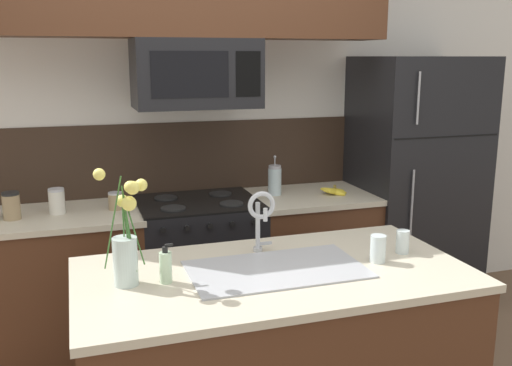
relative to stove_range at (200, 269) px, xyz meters
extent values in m
cube|color=silver|center=(0.30, 0.38, 0.84)|extent=(5.20, 0.10, 2.60)
cube|color=#332319|center=(0.00, 0.32, 0.69)|extent=(3.43, 0.01, 0.48)
cube|color=#4C2B19|center=(-0.85, 0.00, -0.02)|extent=(0.94, 0.62, 0.88)
cube|color=beige|center=(-0.85, 0.00, 0.43)|extent=(0.97, 0.65, 0.03)
cube|color=#4C2B19|center=(0.78, 0.00, -0.02)|extent=(0.79, 0.62, 0.88)
cube|color=beige|center=(0.78, 0.00, 0.43)|extent=(0.82, 0.65, 0.03)
cube|color=black|center=(0.00, 0.00, -0.01)|extent=(0.76, 0.62, 0.91)
cube|color=black|center=(0.00, 0.00, 0.45)|extent=(0.76, 0.62, 0.01)
cylinder|color=black|center=(-0.18, -0.14, 0.46)|extent=(0.15, 0.15, 0.01)
cylinder|color=black|center=(0.18, -0.14, 0.46)|extent=(0.15, 0.15, 0.01)
cylinder|color=black|center=(-0.18, 0.14, 0.46)|extent=(0.15, 0.15, 0.01)
cylinder|color=black|center=(0.18, 0.14, 0.46)|extent=(0.15, 0.15, 0.01)
cylinder|color=black|center=(-0.27, -0.32, 0.39)|extent=(0.03, 0.02, 0.03)
cylinder|color=black|center=(-0.14, -0.32, 0.39)|extent=(0.03, 0.02, 0.03)
cylinder|color=black|center=(0.00, -0.32, 0.39)|extent=(0.03, 0.02, 0.03)
cylinder|color=black|center=(0.14, -0.32, 0.39)|extent=(0.03, 0.02, 0.03)
cylinder|color=black|center=(0.27, -0.32, 0.39)|extent=(0.03, 0.02, 0.03)
cube|color=black|center=(0.00, -0.02, 1.26)|extent=(0.74, 0.40, 0.41)
cube|color=black|center=(-0.07, -0.22, 1.26)|extent=(0.45, 0.00, 0.26)
cube|color=black|center=(0.27, -0.22, 1.26)|extent=(0.15, 0.00, 0.26)
cube|color=black|center=(1.58, 0.02, 0.45)|extent=(0.82, 0.72, 1.82)
cube|color=black|center=(1.58, -0.34, 0.85)|extent=(0.78, 0.00, 0.01)
cylinder|color=#99999E|center=(1.34, -0.36, 1.10)|extent=(0.01, 0.01, 0.33)
cylinder|color=#99999E|center=(1.34, -0.36, 0.30)|extent=(0.01, 0.01, 0.69)
cylinder|color=#997F5B|center=(-1.09, -0.04, 0.52)|extent=(0.10, 0.10, 0.14)
cylinder|color=black|center=(-1.09, -0.04, 0.60)|extent=(0.10, 0.10, 0.02)
cylinder|color=silver|center=(-0.84, 0.01, 0.52)|extent=(0.09, 0.09, 0.14)
cylinder|color=#B2B2B7|center=(-0.84, 0.01, 0.59)|extent=(0.09, 0.09, 0.02)
cylinder|color=#997F5B|center=(-0.51, 0.00, 0.50)|extent=(0.09, 0.09, 0.10)
cylinder|color=#B2B2B7|center=(-0.51, 0.00, 0.55)|extent=(0.08, 0.08, 0.01)
ellipsoid|color=yellow|center=(0.91, -0.07, 0.47)|extent=(0.16, 0.13, 0.07)
ellipsoid|color=yellow|center=(0.91, -0.05, 0.47)|extent=(0.17, 0.11, 0.06)
ellipsoid|color=yellow|center=(0.92, -0.07, 0.47)|extent=(0.18, 0.06, 0.06)
ellipsoid|color=yellow|center=(0.93, -0.05, 0.47)|extent=(0.18, 0.06, 0.07)
ellipsoid|color=yellow|center=(0.93, -0.07, 0.47)|extent=(0.17, 0.11, 0.06)
ellipsoid|color=yellow|center=(0.94, -0.05, 0.47)|extent=(0.16, 0.14, 0.07)
cylinder|color=brown|center=(0.92, -0.06, 0.50)|extent=(0.02, 0.02, 0.03)
cylinder|color=silver|center=(0.54, 0.06, 0.54)|extent=(0.09, 0.09, 0.18)
cylinder|color=#A3A3AA|center=(0.54, 0.06, 0.64)|extent=(0.08, 0.08, 0.02)
cylinder|color=#A3A3AA|center=(0.54, 0.06, 0.67)|extent=(0.01, 0.01, 0.05)
sphere|color=#A3A3AA|center=(0.54, 0.06, 0.71)|extent=(0.02, 0.02, 0.02)
cube|color=beige|center=(0.06, -1.25, 0.43)|extent=(1.70, 0.89, 0.03)
cube|color=#ADAFB5|center=(0.07, -1.25, 0.45)|extent=(0.76, 0.44, 0.01)
cube|color=#ADAFB5|center=(-0.10, -1.25, 0.37)|extent=(0.30, 0.33, 0.15)
cube|color=#ADAFB5|center=(0.25, -1.25, 0.37)|extent=(0.30, 0.33, 0.15)
cylinder|color=#B7BABF|center=(0.07, -0.99, 0.46)|extent=(0.04, 0.04, 0.02)
cylinder|color=#B7BABF|center=(0.07, -0.99, 0.58)|extent=(0.02, 0.02, 0.22)
torus|color=#B7BABF|center=(0.07, -1.04, 0.69)|extent=(0.13, 0.02, 0.13)
cylinder|color=#B7BABF|center=(0.07, -1.10, 0.66)|extent=(0.02, 0.02, 0.06)
cube|color=#B7BABF|center=(0.11, -0.99, 0.48)|extent=(0.07, 0.01, 0.01)
cylinder|color=beige|center=(-0.40, -1.24, 0.51)|extent=(0.05, 0.05, 0.13)
cylinder|color=black|center=(-0.40, -1.24, 0.59)|extent=(0.02, 0.02, 0.02)
cube|color=black|center=(-0.39, -1.24, 0.61)|extent=(0.03, 0.01, 0.01)
cylinder|color=silver|center=(0.54, -1.30, 0.51)|extent=(0.07, 0.07, 0.12)
cylinder|color=silver|center=(0.72, -1.22, 0.50)|extent=(0.06, 0.06, 0.11)
cylinder|color=silver|center=(-0.56, -1.21, 0.55)|extent=(0.10, 0.10, 0.20)
cylinder|color=silver|center=(-0.56, -1.21, 0.48)|extent=(0.09, 0.09, 0.06)
cylinder|color=#386B2D|center=(-0.55, -1.23, 0.69)|extent=(0.04, 0.04, 0.35)
sphere|color=#EFE066|center=(-0.53, -1.25, 0.86)|extent=(0.05, 0.05, 0.05)
cylinder|color=#386B2D|center=(-0.52, -1.20, 0.68)|extent=(0.08, 0.04, 0.33)
sphere|color=#EFE066|center=(-0.48, -1.18, 0.85)|extent=(0.05, 0.05, 0.05)
cylinder|color=#386B2D|center=(-0.56, -1.20, 0.65)|extent=(0.01, 0.04, 0.28)
sphere|color=#EFE066|center=(-0.56, -1.18, 0.79)|extent=(0.05, 0.05, 0.05)
cylinder|color=#386B2D|center=(-0.60, -1.20, 0.71)|extent=(0.09, 0.04, 0.39)
sphere|color=#EFE066|center=(-0.64, -1.18, 0.90)|extent=(0.05, 0.05, 0.05)
cylinder|color=#386B2D|center=(-0.55, -1.22, 0.65)|extent=(0.03, 0.02, 0.28)
sphere|color=#EFE066|center=(-0.54, -1.23, 0.79)|extent=(0.06, 0.06, 0.06)
cylinder|color=#386B2D|center=(-0.54, -1.23, 0.68)|extent=(0.05, 0.03, 0.35)
sphere|color=#EFE066|center=(-0.52, -1.24, 0.86)|extent=(0.05, 0.05, 0.05)
camera|label=1|loc=(-0.73, -3.45, 1.35)|focal=40.00mm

